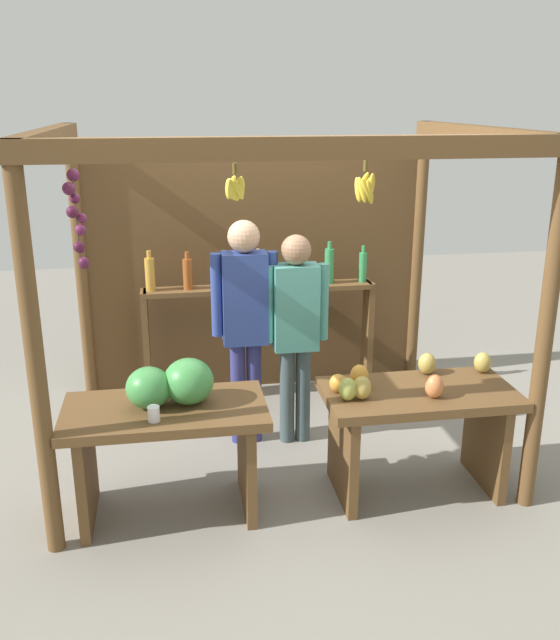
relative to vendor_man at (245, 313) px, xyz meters
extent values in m
plane|color=gray|center=(0.21, -0.05, -1.02)|extent=(12.00, 12.00, 0.00)
cylinder|color=brown|center=(-1.24, -1.14, 0.13)|extent=(0.10, 0.10, 2.30)
cylinder|color=brown|center=(1.66, -1.14, 0.13)|extent=(0.10, 0.10, 2.30)
cylinder|color=brown|center=(-1.24, 1.04, 0.13)|extent=(0.10, 0.10, 2.30)
cylinder|color=brown|center=(1.66, 1.04, 0.13)|extent=(0.10, 0.10, 2.30)
cube|color=brown|center=(0.21, -1.14, 1.22)|extent=(3.01, 0.12, 0.12)
cube|color=brown|center=(-1.24, -0.05, 1.22)|extent=(0.12, 2.28, 0.12)
cube|color=brown|center=(1.66, -0.05, 1.22)|extent=(0.12, 2.28, 0.12)
cube|color=#52381E|center=(0.21, 1.06, 0.02)|extent=(2.91, 0.04, 2.07)
cylinder|color=brown|center=(-0.15, -1.02, 1.11)|extent=(0.02, 0.02, 0.06)
ellipsoid|color=yellow|center=(-0.12, -1.02, 1.02)|extent=(0.04, 0.07, 0.12)
ellipsoid|color=yellow|center=(-0.13, -1.00, 0.99)|extent=(0.06, 0.07, 0.12)
ellipsoid|color=yellow|center=(-0.14, -0.98, 0.99)|extent=(0.06, 0.04, 0.12)
ellipsoid|color=yellow|center=(-0.17, -0.99, 1.02)|extent=(0.07, 0.06, 0.12)
ellipsoid|color=yellow|center=(-0.19, -1.01, 1.01)|extent=(0.04, 0.05, 0.12)
ellipsoid|color=yellow|center=(-0.18, -1.03, 1.01)|extent=(0.04, 0.05, 0.12)
ellipsoid|color=yellow|center=(-0.17, -1.05, 1.01)|extent=(0.06, 0.05, 0.12)
ellipsoid|color=yellow|center=(-0.14, -1.06, 1.00)|extent=(0.08, 0.05, 0.12)
ellipsoid|color=yellow|center=(-0.12, -1.04, 1.02)|extent=(0.05, 0.06, 0.12)
cylinder|color=brown|center=(0.57, -0.96, 1.11)|extent=(0.02, 0.02, 0.06)
ellipsoid|color=gold|center=(0.61, -0.97, 1.01)|extent=(0.04, 0.09, 0.15)
ellipsoid|color=gold|center=(0.59, -0.95, 0.99)|extent=(0.08, 0.08, 0.15)
ellipsoid|color=gold|center=(0.57, -0.92, 1.01)|extent=(0.09, 0.04, 0.15)
ellipsoid|color=gold|center=(0.56, -0.95, 0.98)|extent=(0.07, 0.06, 0.15)
ellipsoid|color=gold|center=(0.54, -0.97, 0.98)|extent=(0.04, 0.10, 0.15)
ellipsoid|color=gold|center=(0.55, -0.98, 0.98)|extent=(0.07, 0.07, 0.15)
ellipsoid|color=gold|center=(0.58, -0.99, 0.98)|extent=(0.09, 0.04, 0.15)
ellipsoid|color=gold|center=(0.59, -0.99, 0.97)|extent=(0.07, 0.06, 0.15)
cylinder|color=#4C422D|center=(-1.02, -0.73, 0.87)|extent=(0.01, 0.01, 0.55)
sphere|color=#511938|center=(-1.02, -0.71, 1.06)|extent=(0.07, 0.07, 0.07)
sphere|color=#511938|center=(-1.04, -0.75, 0.99)|extent=(0.07, 0.07, 0.07)
sphere|color=#511938|center=(-1.02, -0.72, 0.93)|extent=(0.06, 0.06, 0.06)
sphere|color=#47142D|center=(-1.03, -0.75, 0.86)|extent=(0.07, 0.07, 0.07)
sphere|color=#601E42|center=(-0.99, -0.71, 0.82)|extent=(0.06, 0.06, 0.06)
sphere|color=#601E42|center=(-1.00, -0.74, 0.76)|extent=(0.06, 0.06, 0.06)
sphere|color=#47142D|center=(-1.01, -0.74, 0.67)|extent=(0.06, 0.06, 0.06)
sphere|color=#601E42|center=(-1.01, -0.71, 0.65)|extent=(0.06, 0.06, 0.06)
sphere|color=#47142D|center=(-1.00, -0.74, 0.57)|extent=(0.06, 0.06, 0.06)
sphere|color=#511938|center=(-0.99, -0.75, 0.58)|extent=(0.06, 0.06, 0.06)
cube|color=brown|center=(-0.59, -0.87, -0.33)|extent=(1.22, 0.64, 0.06)
cube|color=brown|center=(-1.08, -0.87, -0.69)|extent=(0.06, 0.58, 0.66)
cube|color=brown|center=(-0.10, -0.87, -0.69)|extent=(0.06, 0.58, 0.66)
ellipsoid|color=#429347|center=(-0.44, -0.83, -0.16)|extent=(0.32, 0.32, 0.28)
ellipsoid|color=#429347|center=(-0.67, -0.85, -0.17)|extent=(0.38, 0.38, 0.25)
cylinder|color=white|center=(-0.65, -1.05, -0.25)|extent=(0.07, 0.07, 0.09)
cube|color=brown|center=(1.01, -0.87, -0.33)|extent=(1.22, 0.64, 0.06)
cube|color=brown|center=(0.52, -0.87, -0.69)|extent=(0.06, 0.58, 0.66)
cube|color=brown|center=(1.50, -0.87, -0.69)|extent=(0.06, 0.58, 0.66)
ellipsoid|color=#E07F47|center=(1.06, -0.99, -0.22)|extent=(0.13, 0.13, 0.15)
ellipsoid|color=gold|center=(0.49, -0.82, -0.24)|extent=(0.15, 0.15, 0.12)
ellipsoid|color=#A8B24C|center=(0.52, -0.94, -0.23)|extent=(0.11, 0.11, 0.14)
ellipsoid|color=#B79E47|center=(1.53, -0.65, -0.23)|extent=(0.16, 0.16, 0.14)
ellipsoid|color=gold|center=(0.64, -0.76, -0.22)|extent=(0.17, 0.17, 0.15)
ellipsoid|color=#B79E47|center=(0.61, -0.94, -0.22)|extent=(0.15, 0.15, 0.15)
ellipsoid|color=#B79E47|center=(1.15, -0.62, -0.23)|extent=(0.13, 0.13, 0.15)
cube|color=brown|center=(-0.74, 0.77, -0.52)|extent=(0.05, 0.20, 1.00)
cube|color=brown|center=(1.15, 0.77, -0.52)|extent=(0.05, 0.20, 1.00)
cube|color=brown|center=(0.21, 0.77, -0.04)|extent=(1.89, 0.22, 0.04)
cylinder|color=gold|center=(-0.68, 0.77, 0.12)|extent=(0.08, 0.08, 0.27)
cylinder|color=gold|center=(-0.68, 0.77, 0.28)|extent=(0.04, 0.04, 0.06)
cylinder|color=#994C1E|center=(-0.38, 0.77, 0.11)|extent=(0.08, 0.08, 0.25)
cylinder|color=#994C1E|center=(-0.38, 0.77, 0.26)|extent=(0.03, 0.03, 0.06)
cylinder|color=#D8B266|center=(-0.08, 0.77, 0.11)|extent=(0.07, 0.07, 0.25)
cylinder|color=#D8B266|center=(-0.08, 0.77, 0.27)|extent=(0.03, 0.03, 0.06)
cylinder|color=#D8B266|center=(0.20, 0.77, 0.11)|extent=(0.07, 0.07, 0.25)
cylinder|color=#D8B266|center=(0.20, 0.77, 0.27)|extent=(0.03, 0.03, 0.06)
cylinder|color=silver|center=(0.50, 0.77, 0.12)|extent=(0.08, 0.08, 0.27)
cylinder|color=silver|center=(0.50, 0.77, 0.28)|extent=(0.04, 0.04, 0.06)
cylinder|color=#338C4C|center=(0.80, 0.77, 0.13)|extent=(0.08, 0.08, 0.29)
cylinder|color=#338C4C|center=(0.80, 0.77, 0.31)|extent=(0.04, 0.04, 0.06)
cylinder|color=#338C4C|center=(1.09, 0.77, 0.11)|extent=(0.07, 0.07, 0.25)
cylinder|color=#338C4C|center=(1.09, 0.77, 0.26)|extent=(0.03, 0.03, 0.06)
cylinder|color=navy|center=(-0.06, 0.00, -0.62)|extent=(0.11, 0.11, 0.79)
cylinder|color=navy|center=(0.06, 0.00, -0.62)|extent=(0.11, 0.11, 0.79)
cube|color=#2D428C|center=(0.00, 0.00, 0.11)|extent=(0.32, 0.19, 0.67)
cylinder|color=#2D428C|center=(-0.20, 0.00, 0.14)|extent=(0.08, 0.08, 0.60)
cylinder|color=#2D428C|center=(0.20, 0.00, 0.14)|extent=(0.08, 0.08, 0.60)
sphere|color=tan|center=(0.00, 0.00, 0.55)|extent=(0.23, 0.23, 0.23)
cylinder|color=#3F5052|center=(0.30, -0.05, -0.65)|extent=(0.11, 0.11, 0.74)
cylinder|color=#3F5052|center=(0.42, -0.05, -0.65)|extent=(0.11, 0.11, 0.74)
cube|color=teal|center=(0.36, -0.05, 0.04)|extent=(0.32, 0.19, 0.62)
cylinder|color=teal|center=(0.16, -0.05, 0.07)|extent=(0.08, 0.08, 0.56)
cylinder|color=teal|center=(0.56, -0.05, 0.07)|extent=(0.08, 0.08, 0.56)
sphere|color=#997051|center=(0.36, -0.05, 0.46)|extent=(0.21, 0.21, 0.21)
camera|label=1|loc=(-0.51, -4.70, 1.47)|focal=38.76mm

